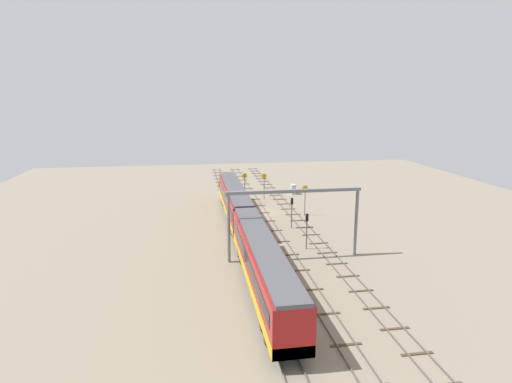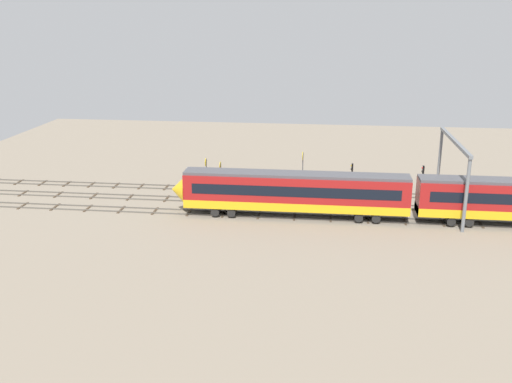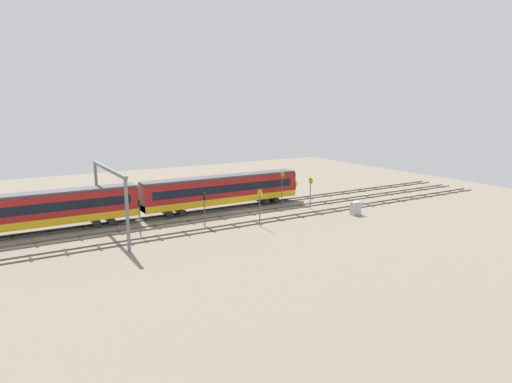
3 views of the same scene
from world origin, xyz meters
name	(u,v)px [view 3 (image 3 of 3)]	position (x,y,z in m)	size (l,w,h in m)	color
ground_plane	(251,214)	(0.00, 0.00, 0.00)	(101.97, 101.97, 0.00)	gray
track_near_foreground	(268,220)	(0.00, -4.57, 0.06)	(85.97, 2.40, 0.16)	#59544C
track_second_near	(251,213)	(0.00, 0.00, 0.07)	(85.97, 2.40, 0.16)	#59544C
track_with_train	(235,207)	(0.00, 4.57, 0.07)	(85.97, 2.40, 0.16)	#59544C
train	(143,200)	(-13.78, 4.57, 2.66)	(50.40, 3.24, 4.80)	maroon
overhead_gantry	(109,185)	(-19.09, -0.27, 5.87)	(0.40, 15.14, 7.96)	slate
speed_sign_near_foreground	(282,184)	(6.60, 1.90, 3.34)	(0.14, 0.85, 5.26)	#4C4C51
speed_sign_mid_trackside	(311,188)	(9.06, -1.88, 3.07)	(0.14, 0.94, 4.66)	#4C4C51
speed_sign_far_trackside	(260,202)	(-2.31, -6.22, 3.19)	(0.14, 1.03, 4.75)	#4C4C51
signal_light_trackside_approach	(204,204)	(-8.26, -2.70, 2.85)	(0.31, 0.32, 4.33)	#4C4C51
signal_light_trackside_departure	(140,212)	(-16.37, -2.54, 2.87)	(0.31, 0.32, 4.36)	#4C4C51
relay_cabinet	(356,208)	(12.23, -7.99, 0.91)	(1.41, 0.79, 1.83)	#B2B7BC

